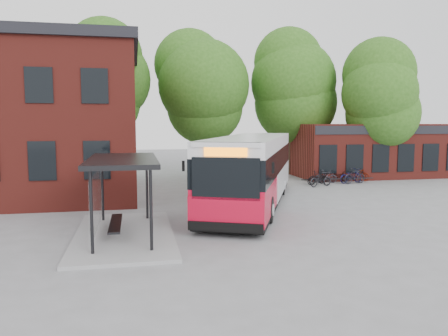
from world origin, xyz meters
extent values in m
plane|color=slate|center=(0.00, 0.00, 0.00)|extent=(100.00, 100.00, 0.00)
imported|color=black|center=(7.80, 9.70, 0.40)|extent=(1.60, 0.87, 0.80)
imported|color=black|center=(7.87, 10.17, 0.46)|extent=(1.58, 0.98, 0.92)
imported|color=black|center=(7.66, 9.12, 0.48)|extent=(1.95, 1.30, 0.97)
imported|color=#26252C|center=(8.73, 10.65, 0.45)|extent=(1.55, 0.82, 0.90)
imported|color=black|center=(9.77, 10.97, 0.40)|extent=(1.56, 0.71, 0.79)
imported|color=black|center=(10.47, 9.91, 0.53)|extent=(1.82, 0.91, 1.05)
imported|color=#0D1044|center=(10.38, 10.27, 0.49)|extent=(1.99, 1.12, 0.99)
imported|color=#4F1308|center=(11.28, 10.95, 0.48)|extent=(1.65, 0.83, 0.96)
camera|label=1|loc=(-4.04, -17.00, 4.16)|focal=35.00mm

